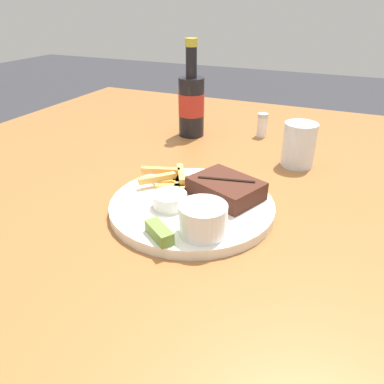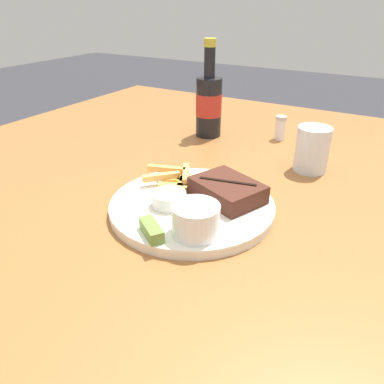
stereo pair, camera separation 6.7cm
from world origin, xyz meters
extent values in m
cube|color=#935B2D|center=(0.00, 0.00, 0.75)|extent=(1.51, 1.63, 0.04)
cylinder|color=#935B2D|center=(-0.70, 0.76, 0.36)|extent=(0.06, 0.06, 0.73)
cylinder|color=silver|center=(0.00, 0.00, 0.77)|extent=(0.30, 0.30, 0.01)
cylinder|color=white|center=(0.00, 0.00, 0.78)|extent=(0.30, 0.30, 0.00)
cube|color=#472319|center=(0.05, 0.04, 0.80)|extent=(0.15, 0.13, 0.03)
cube|color=black|center=(0.05, 0.04, 0.82)|extent=(0.10, 0.03, 0.00)
cube|color=#E6B056|center=(-0.09, 0.03, 0.80)|extent=(0.06, 0.06, 0.01)
cube|color=gold|center=(-0.05, 0.06, 0.79)|extent=(0.04, 0.08, 0.01)
cube|color=#F2BA50|center=(-0.05, 0.06, 0.79)|extent=(0.07, 0.06, 0.01)
cube|color=gold|center=(-0.03, 0.06, 0.79)|extent=(0.07, 0.04, 0.01)
cube|color=#E59F58|center=(-0.03, 0.07, 0.79)|extent=(0.06, 0.04, 0.01)
cube|color=#EAB550|center=(-0.03, 0.06, 0.79)|extent=(0.06, 0.02, 0.01)
cube|color=#ECA651|center=(-0.03, 0.05, 0.79)|extent=(0.02, 0.08, 0.01)
cube|color=#E8AB51|center=(-0.05, 0.07, 0.80)|extent=(0.05, 0.07, 0.01)
cube|color=#F0A552|center=(-0.06, 0.06, 0.79)|extent=(0.08, 0.05, 0.01)
cube|color=#EDA041|center=(-0.06, 0.02, 0.79)|extent=(0.06, 0.04, 0.01)
cube|color=#F1A14C|center=(-0.10, 0.07, 0.80)|extent=(0.08, 0.04, 0.01)
cylinder|color=white|center=(0.06, -0.08, 0.81)|extent=(0.08, 0.08, 0.05)
cylinder|color=beige|center=(0.06, -0.08, 0.83)|extent=(0.07, 0.07, 0.01)
cylinder|color=silver|center=(-0.03, -0.03, 0.80)|extent=(0.06, 0.06, 0.03)
cylinder|color=#C67A4C|center=(-0.03, -0.03, 0.81)|extent=(0.05, 0.05, 0.01)
cube|color=olive|center=(0.00, -0.12, 0.79)|extent=(0.06, 0.05, 0.02)
cube|color=#B7B7BC|center=(-0.08, 0.03, 0.79)|extent=(0.10, 0.05, 0.00)
cube|color=#B7B7BC|center=(-0.02, 0.00, 0.79)|extent=(0.03, 0.01, 0.00)
cube|color=#B7B7BC|center=(-0.02, 0.01, 0.79)|extent=(0.03, 0.01, 0.00)
cube|color=#B7B7BC|center=(-0.02, 0.01, 0.79)|extent=(0.03, 0.01, 0.00)
cylinder|color=black|center=(-0.17, 0.38, 0.84)|extent=(0.07, 0.07, 0.16)
cylinder|color=#B22D23|center=(-0.17, 0.38, 0.85)|extent=(0.07, 0.07, 0.06)
cylinder|color=black|center=(-0.17, 0.38, 0.96)|extent=(0.03, 0.03, 0.08)
cylinder|color=gold|center=(-0.17, 0.38, 1.01)|extent=(0.03, 0.03, 0.02)
cylinder|color=silver|center=(0.14, 0.29, 0.82)|extent=(0.07, 0.07, 0.10)
cylinder|color=white|center=(0.01, 0.45, 0.79)|extent=(0.03, 0.03, 0.05)
cylinder|color=#B7B7BC|center=(0.01, 0.45, 0.83)|extent=(0.03, 0.03, 0.01)
camera|label=1|loc=(0.24, -0.54, 1.11)|focal=35.00mm
camera|label=2|loc=(0.30, -0.51, 1.11)|focal=35.00mm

